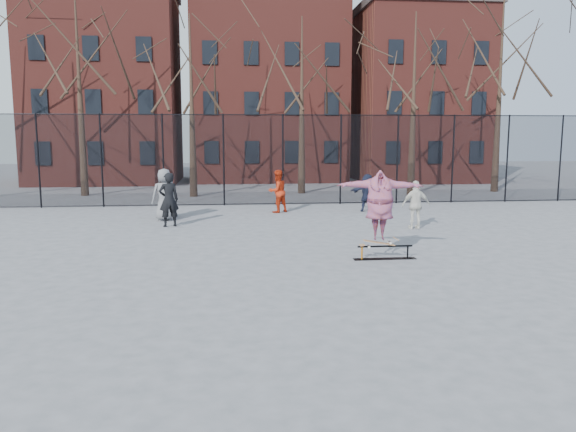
{
  "coord_description": "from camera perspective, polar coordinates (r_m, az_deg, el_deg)",
  "views": [
    {
      "loc": [
        -1.13,
        -11.77,
        3.14
      ],
      "look_at": [
        0.24,
        1.5,
        1.18
      ],
      "focal_mm": 35.0,
      "sensor_mm": 36.0,
      "label": 1
    }
  ],
  "objects": [
    {
      "name": "bystander_black",
      "position": [
        19.48,
        -12.02,
        1.64
      ],
      "size": [
        0.78,
        0.63,
        1.85
      ],
      "primitive_type": "imported",
      "rotation": [
        0.0,
        0.0,
        3.46
      ],
      "color": "black",
      "rests_on": "ground"
    },
    {
      "name": "fence",
      "position": [
        24.82,
        -3.34,
        5.83
      ],
      "size": [
        34.03,
        0.07,
        4.0
      ],
      "color": "black",
      "rests_on": "ground"
    },
    {
      "name": "rowhouses",
      "position": [
        37.93,
        -3.16,
        12.77
      ],
      "size": [
        29.0,
        7.0,
        13.0
      ],
      "color": "maroon",
      "rests_on": "ground"
    },
    {
      "name": "bystander_grey",
      "position": [
        21.69,
        -12.08,
        1.96
      ],
      "size": [
        0.93,
        0.82,
        1.59
      ],
      "primitive_type": "imported",
      "rotation": [
        0.0,
        0.0,
        3.64
      ],
      "color": "slate",
      "rests_on": "ground"
    },
    {
      "name": "ground",
      "position": [
        12.24,
        -0.41,
        -6.52
      ],
      "size": [
        100.0,
        100.0,
        0.0
      ],
      "primitive_type": "plane",
      "color": "#5E5E63"
    },
    {
      "name": "skateboard",
      "position": [
        14.33,
        9.22,
        -2.77
      ],
      "size": [
        0.86,
        0.21,
        0.1
      ],
      "primitive_type": null,
      "color": "#905F39",
      "rests_on": "skate_rail"
    },
    {
      "name": "bystander_navy",
      "position": [
        23.02,
        8.06,
        2.37
      ],
      "size": [
        1.5,
        0.96,
        1.54
      ],
      "primitive_type": "imported",
      "rotation": [
        0.0,
        0.0,
        2.76
      ],
      "color": "#1C2138",
      "rests_on": "ground"
    },
    {
      "name": "bystander_white",
      "position": [
        19.1,
        12.87,
        1.11
      ],
      "size": [
        0.94,
        0.4,
        1.61
      ],
      "primitive_type": "imported",
      "rotation": [
        0.0,
        0.0,
        3.15
      ],
      "color": "silver",
      "rests_on": "ground"
    },
    {
      "name": "tree_row",
      "position": [
        29.24,
        -4.3,
        16.62
      ],
      "size": [
        33.66,
        7.46,
        10.67
      ],
      "color": "black",
      "rests_on": "ground"
    },
    {
      "name": "skate_rail",
      "position": [
        14.42,
        9.81,
        -3.79
      ],
      "size": [
        1.6,
        0.24,
        0.35
      ],
      "color": "black",
      "rests_on": "ground"
    },
    {
      "name": "bystander_extra",
      "position": [
        20.88,
        -12.42,
        2.14
      ],
      "size": [
        1.07,
        0.85,
        1.9
      ],
      "primitive_type": "imported",
      "rotation": [
        0.0,
        0.0,
        3.44
      ],
      "color": "slate",
      "rests_on": "ground"
    },
    {
      "name": "skater",
      "position": [
        14.18,
        9.31,
        0.91
      ],
      "size": [
        2.22,
        0.93,
        1.75
      ],
      "primitive_type": "imported",
      "rotation": [
        0.0,
        0.0,
        -0.17
      ],
      "color": "#61317C",
      "rests_on": "skateboard"
    },
    {
      "name": "bystander_red",
      "position": [
        22.51,
        -1.07,
        2.53
      ],
      "size": [
        1.05,
        0.99,
        1.71
      ],
      "primitive_type": "imported",
      "rotation": [
        0.0,
        0.0,
        3.69
      ],
      "color": "#AE280F",
      "rests_on": "ground"
    }
  ]
}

